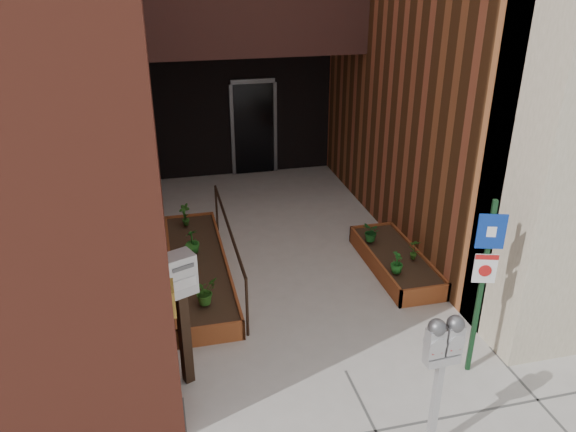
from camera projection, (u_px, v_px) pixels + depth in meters
ground at (345, 371)px, 6.95m from camera, size 80.00×80.00×0.00m
planter_left at (199, 269)px, 8.94m from camera, size 0.90×3.60×0.30m
planter_right at (395, 261)px, 9.17m from camera, size 0.80×2.20×0.30m
handrail at (228, 233)px, 8.74m from camera, size 0.04×3.34×0.90m
parking_meter at (443, 351)px, 5.29m from camera, size 0.37×0.18×1.65m
sign_post at (484, 272)px, 6.38m from camera, size 0.30×0.12×2.29m
payment_dropbox at (181, 293)px, 6.27m from camera, size 0.41×0.36×1.73m
shrub_left_a at (204, 291)px, 7.70m from camera, size 0.47×0.47×0.37m
shrub_left_b at (190, 254)px, 8.72m from camera, size 0.25×0.25×0.32m
shrub_left_c at (193, 241)px, 9.03m from camera, size 0.30×0.30×0.40m
shrub_left_d at (185, 215)px, 9.94m from camera, size 0.30×0.30×0.41m
shrub_right_a at (397, 262)px, 8.46m from camera, size 0.26×0.26×0.34m
shrub_right_b at (414, 249)px, 8.83m from camera, size 0.23×0.23×0.35m
shrub_right_c at (371, 232)px, 9.39m from camera, size 0.32×0.32×0.34m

